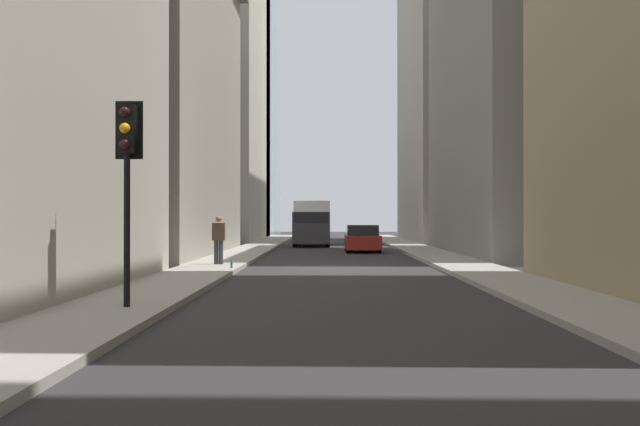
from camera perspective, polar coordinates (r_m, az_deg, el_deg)
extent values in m
plane|color=#302D30|center=(27.07, 1.49, -4.17)|extent=(135.00, 135.00, 0.00)
cube|color=#A8A399|center=(27.36, -7.99, -3.98)|extent=(90.00, 2.20, 0.14)
cube|color=#A8A399|center=(27.51, 10.93, -3.96)|extent=(90.00, 2.20, 0.14)
cube|color=#A8A091|center=(58.20, 11.68, 10.63)|extent=(17.33, 10.00, 25.75)
cube|color=gray|center=(38.56, 17.53, 11.30)|extent=(17.16, 10.00, 19.16)
cube|color=#A8A091|center=(37.50, -15.46, 10.93)|extent=(18.34, 10.00, 18.26)
cube|color=beige|center=(60.46, -9.26, 9.43)|extent=(18.29, 10.00, 24.13)
cube|color=silver|center=(48.70, -0.58, -0.65)|extent=(4.60, 2.25, 2.60)
cube|color=#38383D|center=(45.50, -0.66, -1.11)|extent=(1.90, 2.25, 1.90)
cube|color=black|center=(45.50, -0.66, -0.36)|extent=(1.92, 2.09, 0.64)
cylinder|color=black|center=(45.51, 0.58, -2.06)|extent=(0.88, 0.28, 0.88)
cylinder|color=black|center=(45.55, -1.90, -2.06)|extent=(0.88, 0.28, 0.88)
cylinder|color=black|center=(50.11, 0.58, -1.90)|extent=(0.88, 0.28, 0.88)
cylinder|color=black|center=(50.15, -1.67, -1.90)|extent=(0.88, 0.28, 0.88)
cube|color=maroon|center=(39.56, 3.22, -2.20)|extent=(4.30, 1.78, 0.70)
cube|color=black|center=(39.35, 3.23, -1.30)|extent=(2.10, 1.58, 0.54)
cylinder|color=black|center=(40.96, 4.22, -2.42)|extent=(0.64, 0.22, 0.64)
cylinder|color=black|center=(40.89, 2.04, -2.42)|extent=(0.64, 0.22, 0.64)
cylinder|color=black|center=(38.27, 4.48, -2.57)|extent=(0.64, 0.22, 0.64)
cylinder|color=black|center=(38.19, 2.15, -2.57)|extent=(0.64, 0.22, 0.64)
cylinder|color=black|center=(14.53, -14.41, -1.25)|extent=(0.12, 0.12, 2.87)
cube|color=black|center=(14.62, -14.40, 6.17)|extent=(0.28, 0.32, 0.90)
cube|color=black|center=(14.77, -14.24, 6.10)|extent=(0.03, 0.52, 1.10)
sphere|color=black|center=(14.50, -14.56, 7.41)|extent=(0.20, 0.20, 0.20)
sphere|color=orange|center=(14.46, -14.56, 6.23)|extent=(0.20, 0.20, 0.20)
sphere|color=black|center=(14.43, -14.57, 5.05)|extent=(0.20, 0.20, 0.20)
cylinder|color=#33333D|center=(27.11, -7.51, -2.97)|extent=(0.16, 0.16, 0.85)
cylinder|color=#33333D|center=(27.14, -7.86, -2.97)|extent=(0.16, 0.16, 0.85)
cube|color=#4C3828|center=(27.10, -7.68, -1.41)|extent=(0.26, 0.44, 0.62)
sphere|color=#936B4C|center=(27.10, -7.68, -0.43)|extent=(0.22, 0.22, 0.22)
cylinder|color=#236033|center=(24.99, -6.72, -3.94)|extent=(0.07, 0.07, 0.20)
cylinder|color=#236033|center=(24.98, -6.72, -3.63)|extent=(0.03, 0.03, 0.07)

